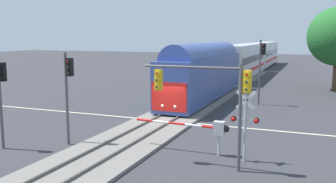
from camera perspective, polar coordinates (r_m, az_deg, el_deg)
The scene contains 10 objects.
ground_plane at distance 26.88m, azimuth -0.24°, elevation -4.56°, with size 220.00×220.00×0.00m, color #333338.
road_centre_stripe at distance 26.88m, azimuth -0.24°, elevation -4.55°, with size 44.00×0.20×0.01m.
railway_track at distance 26.85m, azimuth -0.24°, elevation -4.36°, with size 4.40×80.00×0.32m.
commuter_train at distance 55.89m, azimuth 11.70°, elevation 4.89°, with size 3.04×64.59×5.16m.
crossing_gate_near at distance 19.17m, azimuth 6.44°, elevation -5.68°, with size 5.21×0.40×1.80m.
crossing_signal_mast at distance 18.22m, azimuth 11.85°, elevation -3.87°, with size 1.36×0.44×3.63m.
traffic_signal_far_side at distance 33.58m, azimuth 14.23°, elevation 4.48°, with size 0.53×0.38×5.79m.
traffic_signal_near_right at distance 16.84m, azimuth 6.49°, elevation 0.39°, with size 5.09×0.38×4.92m.
traffic_signal_median at distance 21.12m, azimuth -15.19°, elevation 1.19°, with size 0.53×0.38×5.21m.
traffic_signal_near_left at distance 21.53m, azimuth -24.39°, elevation 0.52°, with size 0.53×0.38×5.02m.
Camera 1 is at (9.84, -24.26, 6.07)m, focal length 39.45 mm.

